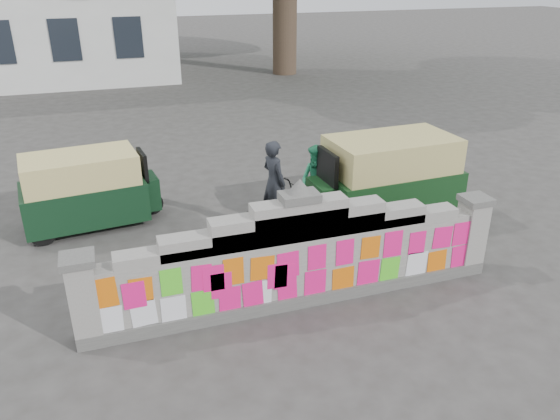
{
  "coord_description": "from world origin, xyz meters",
  "views": [
    {
      "loc": [
        -2.5,
        -6.57,
        4.72
      ],
      "look_at": [
        0.05,
        1.0,
        1.1
      ],
      "focal_mm": 35.0,
      "sensor_mm": 36.0,
      "label": 1
    }
  ],
  "objects_px": {
    "cyclist_bike": "(274,210)",
    "pedestrian": "(317,184)",
    "cyclist_rider": "(274,194)",
    "rickshaw_left": "(87,189)",
    "rickshaw_right": "(386,178)"
  },
  "relations": [
    {
      "from": "pedestrian",
      "to": "rickshaw_right",
      "type": "height_order",
      "value": "rickshaw_right"
    },
    {
      "from": "cyclist_bike",
      "to": "rickshaw_left",
      "type": "distance_m",
      "value": 3.64
    },
    {
      "from": "cyclist_rider",
      "to": "rickshaw_left",
      "type": "distance_m",
      "value": 3.63
    },
    {
      "from": "pedestrian",
      "to": "rickshaw_left",
      "type": "xyz_separation_m",
      "value": [
        -4.28,
        1.2,
        -0.02
      ]
    },
    {
      "from": "rickshaw_left",
      "to": "cyclist_bike",
      "type": "bearing_deg",
      "value": -30.16
    },
    {
      "from": "cyclist_bike",
      "to": "rickshaw_left",
      "type": "xyz_separation_m",
      "value": [
        -3.32,
        1.45,
        0.29
      ]
    },
    {
      "from": "cyclist_rider",
      "to": "rickshaw_right",
      "type": "bearing_deg",
      "value": -112.5
    },
    {
      "from": "cyclist_rider",
      "to": "rickshaw_right",
      "type": "height_order",
      "value": "rickshaw_right"
    },
    {
      "from": "cyclist_bike",
      "to": "pedestrian",
      "type": "height_order",
      "value": "pedestrian"
    },
    {
      "from": "cyclist_bike",
      "to": "rickshaw_left",
      "type": "bearing_deg",
      "value": 47.6
    },
    {
      "from": "cyclist_bike",
      "to": "cyclist_rider",
      "type": "height_order",
      "value": "cyclist_rider"
    },
    {
      "from": "cyclist_bike",
      "to": "cyclist_rider",
      "type": "relative_size",
      "value": 1.12
    },
    {
      "from": "pedestrian",
      "to": "rickshaw_left",
      "type": "bearing_deg",
      "value": -130.77
    },
    {
      "from": "cyclist_rider",
      "to": "rickshaw_left",
      "type": "height_order",
      "value": "cyclist_rider"
    },
    {
      "from": "cyclist_bike",
      "to": "rickshaw_right",
      "type": "xyz_separation_m",
      "value": [
        2.27,
        -0.15,
        0.42
      ]
    }
  ]
}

